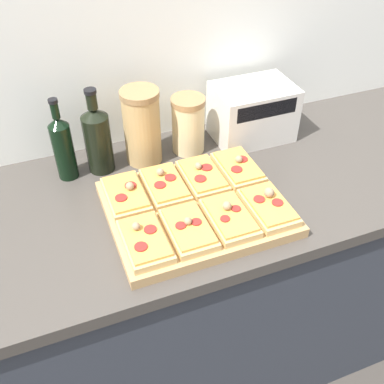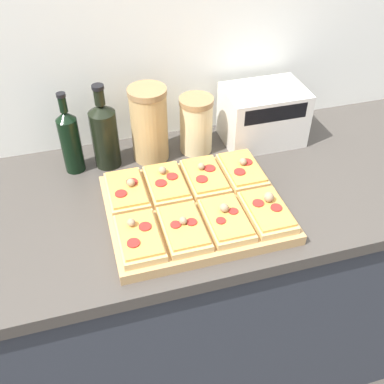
{
  "view_description": "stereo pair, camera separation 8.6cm",
  "coord_description": "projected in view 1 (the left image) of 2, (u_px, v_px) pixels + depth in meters",
  "views": [
    {
      "loc": [
        -0.33,
        -0.62,
        1.76
      ],
      "look_at": [
        0.01,
        0.25,
        0.96
      ],
      "focal_mm": 42.0,
      "sensor_mm": 36.0,
      "label": 1
    },
    {
      "loc": [
        -0.25,
        -0.65,
        1.76
      ],
      "look_at": [
        0.01,
        0.25,
        0.96
      ],
      "focal_mm": 42.0,
      "sensor_mm": 36.0,
      "label": 2
    }
  ],
  "objects": [
    {
      "name": "toaster_oven",
      "position": [
        253.0,
        112.0,
        1.48
      ],
      "size": [
        0.28,
        0.18,
        0.18
      ],
      "color": "beige",
      "rests_on": "kitchen_counter"
    },
    {
      "name": "pizza_slice_front_right",
      "position": [
        268.0,
        206.0,
        1.2
      ],
      "size": [
        0.1,
        0.18,
        0.06
      ],
      "color": "tan",
      "rests_on": "cutting_board"
    },
    {
      "name": "pizza_slice_front_midleft",
      "position": [
        189.0,
        228.0,
        1.14
      ],
      "size": [
        0.1,
        0.18,
        0.05
      ],
      "color": "tan",
      "rests_on": "cutting_board"
    },
    {
      "name": "wine_bottle",
      "position": [
        98.0,
        138.0,
        1.33
      ],
      "size": [
        0.08,
        0.08,
        0.27
      ],
      "color": "black",
      "rests_on": "kitchen_counter"
    },
    {
      "name": "wall_back",
      "position": [
        138.0,
        35.0,
        1.34
      ],
      "size": [
        6.0,
        0.06,
        2.5
      ],
      "color": "silver",
      "rests_on": "ground_plane"
    },
    {
      "name": "kitchen_counter",
      "position": [
        183.0,
        289.0,
        1.6
      ],
      "size": [
        2.63,
        0.67,
        0.91
      ],
      "color": "#333842",
      "rests_on": "ground_plane"
    },
    {
      "name": "grain_jar_tall",
      "position": [
        142.0,
        126.0,
        1.36
      ],
      "size": [
        0.12,
        0.12,
        0.24
      ],
      "color": "tan",
      "rests_on": "kitchen_counter"
    },
    {
      "name": "pizza_slice_back_right",
      "position": [
        238.0,
        167.0,
        1.33
      ],
      "size": [
        0.1,
        0.18,
        0.05
      ],
      "color": "tan",
      "rests_on": "cutting_board"
    },
    {
      "name": "grain_jar_short",
      "position": [
        188.0,
        125.0,
        1.42
      ],
      "size": [
        0.11,
        0.11,
        0.19
      ],
      "color": "beige",
      "rests_on": "kitchen_counter"
    },
    {
      "name": "pizza_slice_front_midright",
      "position": [
        230.0,
        217.0,
        1.17
      ],
      "size": [
        0.1,
        0.18,
        0.05
      ],
      "color": "tan",
      "rests_on": "cutting_board"
    },
    {
      "name": "olive_oil_bottle",
      "position": [
        63.0,
        147.0,
        1.3
      ],
      "size": [
        0.06,
        0.06,
        0.26
      ],
      "color": "black",
      "rests_on": "kitchen_counter"
    },
    {
      "name": "pizza_slice_back_midright",
      "position": [
        202.0,
        176.0,
        1.3
      ],
      "size": [
        0.1,
        0.18,
        0.05
      ],
      "color": "tan",
      "rests_on": "cutting_board"
    },
    {
      "name": "pizza_slice_back_midleft",
      "position": [
        165.0,
        185.0,
        1.27
      ],
      "size": [
        0.1,
        0.18,
        0.05
      ],
      "color": "tan",
      "rests_on": "cutting_board"
    },
    {
      "name": "cutting_board",
      "position": [
        196.0,
        208.0,
        1.24
      ],
      "size": [
        0.48,
        0.39,
        0.03
      ],
      "primitive_type": "cube",
      "color": "tan",
      "rests_on": "kitchen_counter"
    },
    {
      "name": "pizza_slice_front_left",
      "position": [
        145.0,
        240.0,
        1.1
      ],
      "size": [
        0.1,
        0.18,
        0.05
      ],
      "color": "tan",
      "rests_on": "cutting_board"
    },
    {
      "name": "pizza_slice_back_left",
      "position": [
        126.0,
        194.0,
        1.24
      ],
      "size": [
        0.1,
        0.18,
        0.05
      ],
      "color": "tan",
      "rests_on": "cutting_board"
    }
  ]
}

